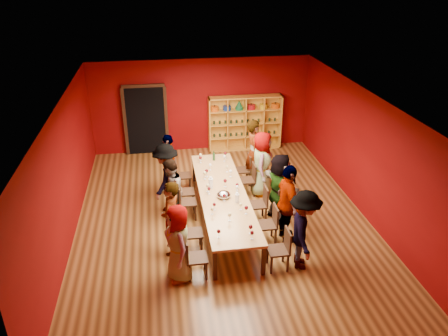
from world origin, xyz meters
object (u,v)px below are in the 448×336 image
at_px(chair_person_left_2, 184,200).
at_px(person_right_3, 262,164).
at_px(person_left_0, 178,243).
at_px(chair_person_right_0, 282,247).
at_px(chair_person_right_1, 270,222).
at_px(spittoon_bowl, 224,195).
at_px(person_left_3, 166,178).
at_px(chair_person_left_4, 180,174).
at_px(shelving_unit, 245,120).
at_px(chair_person_left_3, 183,190).
at_px(chair_person_right_3, 250,178).
at_px(chair_person_left_0, 193,256).
at_px(person_right_4, 254,152).
at_px(person_left_2, 170,191).
at_px(wine_bottle, 214,157).
at_px(person_right_2, 279,187).
at_px(tasting_table, 223,194).
at_px(chair_person_right_2, 261,202).
at_px(person_left_4, 169,163).
at_px(person_right_0, 304,230).
at_px(chair_person_left_1, 189,231).
at_px(person_right_1, 288,204).
at_px(person_left_1, 171,218).
at_px(chair_person_right_4, 245,168).

relative_size(chair_person_left_2, person_right_3, 0.50).
bearing_deg(person_left_0, chair_person_right_0, 77.18).
distance_m(chair_person_right_1, spittoon_bowl, 1.27).
height_order(person_left_3, chair_person_left_4, person_left_3).
bearing_deg(chair_person_right_1, chair_person_left_4, 123.74).
xyz_separation_m(shelving_unit, chair_person_left_3, (-2.31, -3.58, -0.49)).
height_order(chair_person_right_0, chair_person_right_3, same).
height_order(chair_person_left_0, person_left_3, person_left_3).
relative_size(chair_person_left_2, person_right_4, 0.47).
bearing_deg(person_left_3, person_right_3, 120.78).
bearing_deg(person_left_2, wine_bottle, 156.55).
relative_size(chair_person_left_3, chair_person_right_3, 1.00).
relative_size(shelving_unit, person_right_3, 1.35).
bearing_deg(person_right_2, shelving_unit, -18.86).
xyz_separation_m(tasting_table, chair_person_left_4, (-0.91, 1.67, -0.20)).
xyz_separation_m(tasting_table, spittoon_bowl, (-0.01, -0.25, 0.13)).
bearing_deg(chair_person_right_1, person_left_0, -155.76).
bearing_deg(chair_person_right_2, person_left_4, 138.96).
distance_m(person_right_0, person_right_2, 1.84).
relative_size(chair_person_right_1, person_right_4, 0.47).
bearing_deg(person_left_3, chair_person_right_3, 122.05).
bearing_deg(spittoon_bowl, tasting_table, 86.77).
distance_m(chair_person_right_2, wine_bottle, 2.23).
bearing_deg(chair_person_left_3, person_left_3, 180.00).
height_order(person_left_0, wine_bottle, person_left_0).
distance_m(person_right_0, wine_bottle, 4.08).
relative_size(person_left_0, person_right_4, 0.86).
distance_m(chair_person_left_1, wine_bottle, 3.15).
bearing_deg(person_left_2, person_right_4, 137.29).
distance_m(person_left_3, chair_person_right_0, 3.54).
xyz_separation_m(person_left_4, wine_bottle, (1.23, 0.19, 0.03)).
bearing_deg(tasting_table, person_right_1, -39.31).
bearing_deg(chair_person_left_3, person_right_3, 10.59).
height_order(chair_person_left_0, wine_bottle, wine_bottle).
xyz_separation_m(person_left_3, spittoon_bowl, (1.29, -0.99, -0.05)).
bearing_deg(wine_bottle, chair_person_left_1, -107.67).
bearing_deg(person_left_1, chair_person_left_2, -178.17).
distance_m(chair_person_left_0, chair_person_right_0, 1.82).
height_order(chair_person_left_1, person_right_3, person_right_3).
distance_m(person_right_0, chair_person_right_4, 3.81).
bearing_deg(person_left_2, tasting_table, 94.17).
bearing_deg(chair_person_left_0, person_right_4, 61.26).
bearing_deg(shelving_unit, person_left_2, -122.65).
relative_size(shelving_unit, chair_person_right_2, 2.70).
distance_m(chair_person_right_1, chair_person_right_3, 2.19).
xyz_separation_m(person_left_2, chair_person_right_2, (2.14, -0.38, -0.30)).
relative_size(shelving_unit, person_left_3, 1.36).
xyz_separation_m(shelving_unit, chair_person_left_4, (-2.31, -2.64, -0.49)).
xyz_separation_m(person_left_0, chair_person_left_3, (0.27, 2.73, -0.32)).
height_order(shelving_unit, wine_bottle, shelving_unit).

